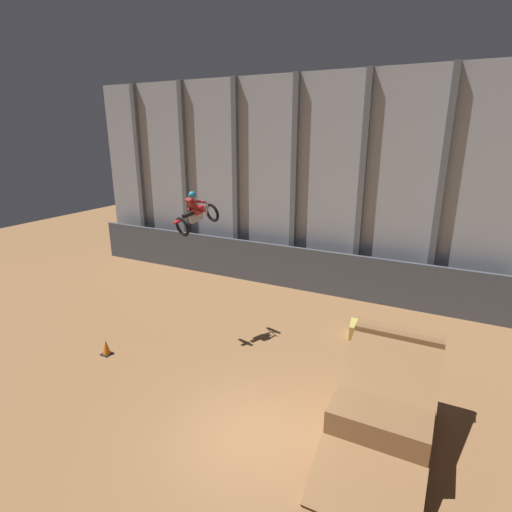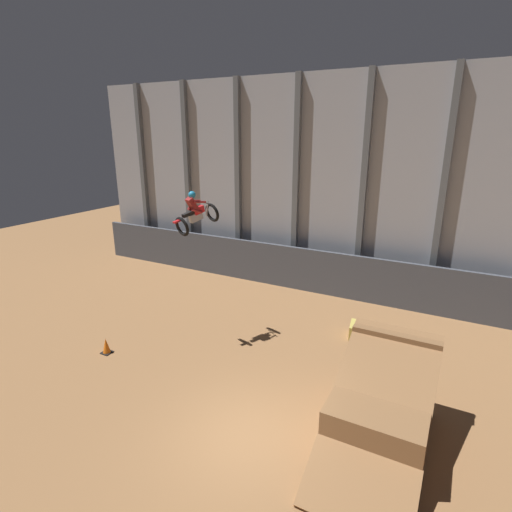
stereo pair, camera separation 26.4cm
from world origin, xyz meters
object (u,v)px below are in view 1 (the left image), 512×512
(rider_bike_solo, at_px, (196,214))
(hay_bale_trackside, at_px, (358,330))
(traffic_cone_near_ramp, at_px, (106,347))
(dirt_ramp, at_px, (386,403))

(rider_bike_solo, relative_size, hay_bale_trackside, 1.91)
(rider_bike_solo, height_order, traffic_cone_near_ramp, rider_bike_solo)
(dirt_ramp, bearing_deg, rider_bike_solo, 163.86)
(rider_bike_solo, height_order, hay_bale_trackside, rider_bike_solo)
(traffic_cone_near_ramp, bearing_deg, dirt_ramp, 3.25)
(traffic_cone_near_ramp, bearing_deg, rider_bike_solo, 49.49)
(dirt_ramp, xyz_separation_m, hay_bale_trackside, (-1.89, 4.95, -0.61))
(dirt_ramp, height_order, traffic_cone_near_ramp, dirt_ramp)
(dirt_ramp, xyz_separation_m, rider_bike_solo, (-7.40, 2.14, 4.04))
(rider_bike_solo, bearing_deg, traffic_cone_near_ramp, -112.61)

